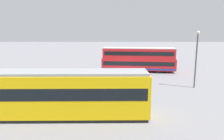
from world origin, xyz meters
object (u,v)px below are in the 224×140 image
at_px(pedestrian_near_railing, 94,80).
at_px(info_sign, 74,74).
at_px(pedestrian_crossing, 123,86).
at_px(street_lamp, 196,55).
at_px(double_decker_bus, 138,59).
at_px(tram_yellow, 69,94).

distance_m(pedestrian_near_railing, info_sign, 2.37).
bearing_deg(pedestrian_near_railing, info_sign, 9.86).
distance_m(pedestrian_crossing, street_lamp, 9.29).
height_order(double_decker_bus, pedestrian_crossing, double_decker_bus).
bearing_deg(tram_yellow, double_decker_bus, -112.35).
relative_size(double_decker_bus, info_sign, 4.94).
bearing_deg(street_lamp, pedestrian_crossing, 17.73).
height_order(pedestrian_near_railing, pedestrian_crossing, same).
relative_size(info_sign, street_lamp, 0.36).
bearing_deg(tram_yellow, pedestrian_crossing, -127.22).
xyz_separation_m(pedestrian_near_railing, pedestrian_crossing, (-3.18, 2.63, 0.00)).
bearing_deg(info_sign, pedestrian_near_railing, -170.14).
bearing_deg(info_sign, tram_yellow, 97.00).
bearing_deg(double_decker_bus, pedestrian_crossing, 76.19).
bearing_deg(info_sign, street_lamp, -178.17).
relative_size(double_decker_bus, pedestrian_crossing, 7.29).
bearing_deg(pedestrian_near_railing, tram_yellow, 81.71).
distance_m(tram_yellow, pedestrian_near_railing, 8.58).
bearing_deg(tram_yellow, info_sign, -83.00).
distance_m(tram_yellow, info_sign, 8.12).
height_order(pedestrian_crossing, info_sign, info_sign).
bearing_deg(street_lamp, info_sign, 1.83).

